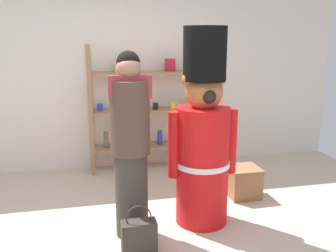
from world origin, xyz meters
The scene contains 7 objects.
ground_plane centered at (0.00, 0.00, 0.00)m, with size 6.40×6.40×0.00m, color beige.
back_wall centered at (0.00, 2.20, 1.30)m, with size 6.40×0.12×2.60m, color silver.
merchandise_shelf centered at (0.39, 1.98, 0.84)m, with size 1.52×0.35×1.68m.
teddy_bear_guard centered at (0.66, 0.30, 0.84)m, with size 0.68×0.52×1.88m.
person_shopper centered at (-0.04, 0.20, 0.87)m, with size 0.36×0.35×1.68m.
shopping_bag centered at (-0.03, -0.14, 0.15)m, with size 0.29×0.15×0.43m.
display_crate centered at (1.31, 0.77, 0.17)m, with size 0.35×0.35×0.35m.
Camera 1 is at (-0.42, -3.00, 1.80)m, focal length 40.49 mm.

